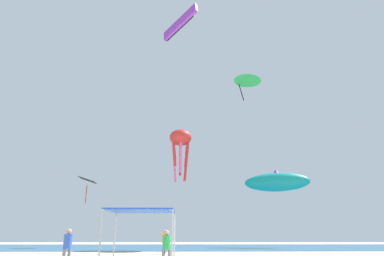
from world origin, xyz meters
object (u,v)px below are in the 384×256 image
(kite_parafoil_purple, at_px, (180,23))
(person_leftmost, at_px, (167,245))
(kite_diamond_black, at_px, (87,181))
(kite_inflatable_teal, at_px, (277,182))
(kite_octopus_red, at_px, (181,140))
(kite_delta_green, at_px, (247,79))
(person_near_tent, at_px, (68,244))
(person_central, at_px, (165,240))
(canopy_tent, at_px, (142,213))

(kite_parafoil_purple, bearing_deg, person_leftmost, 129.51)
(kite_diamond_black, bearing_deg, kite_inflatable_teal, -93.69)
(kite_octopus_red, relative_size, kite_delta_green, 1.26)
(kite_octopus_red, relative_size, kite_diamond_black, 1.89)
(kite_octopus_red, bearing_deg, kite_inflatable_teal, 169.32)
(person_near_tent, height_order, person_leftmost, person_near_tent)
(kite_octopus_red, bearing_deg, kite_delta_green, 162.01)
(person_central, xyz_separation_m, kite_parafoil_purple, (1.07, -1.10, 20.35))
(person_near_tent, height_order, kite_delta_green, kite_delta_green)
(person_leftmost, height_order, kite_delta_green, kite_delta_green)
(canopy_tent, xyz_separation_m, person_leftmost, (1.08, 2.21, -1.47))
(kite_inflatable_teal, bearing_deg, kite_octopus_red, 37.48)
(canopy_tent, xyz_separation_m, person_central, (0.33, 12.83, -1.38))
(person_leftmost, relative_size, kite_parafoil_purple, 0.49)
(canopy_tent, relative_size, kite_diamond_black, 0.93)
(kite_parafoil_purple, height_order, kite_delta_green, kite_parafoil_purple)
(kite_inflatable_teal, xyz_separation_m, kite_delta_green, (-3.66, -2.71, 13.59))
(person_central, bearing_deg, kite_parafoil_purple, -140.42)
(person_leftmost, distance_m, kite_octopus_red, 22.81)
(kite_parafoil_purple, distance_m, kite_octopus_red, 13.77)
(person_central, height_order, kite_parafoil_purple, kite_parafoil_purple)
(kite_octopus_red, bearing_deg, kite_diamond_black, -53.81)
(person_leftmost, bearing_deg, person_central, 84.96)
(canopy_tent, bearing_deg, kite_diamond_black, 111.76)
(person_central, bearing_deg, kite_delta_green, -45.73)
(canopy_tent, xyz_separation_m, kite_delta_green, (10.33, 24.30, 19.18))
(canopy_tent, height_order, kite_diamond_black, kite_diamond_black)
(canopy_tent, height_order, person_central, canopy_tent)
(person_central, height_order, kite_diamond_black, kite_diamond_black)
(person_leftmost, height_order, kite_octopus_red, kite_octopus_red)
(kite_diamond_black, relative_size, kite_delta_green, 0.67)
(kite_parafoil_purple, relative_size, kite_inflatable_teal, 0.41)
(person_near_tent, distance_m, kite_octopus_red, 23.46)
(person_central, height_order, kite_inflatable_teal, kite_inflatable_teal)
(kite_inflatable_teal, bearing_deg, person_near_tent, 69.92)
(canopy_tent, relative_size, person_central, 1.62)
(kite_delta_green, bearing_deg, person_central, -68.46)
(person_near_tent, bearing_deg, person_leftmost, 122.85)
(person_central, xyz_separation_m, kite_octopus_red, (1.05, 9.20, 11.20))
(canopy_tent, distance_m, kite_inflatable_teal, 30.92)
(kite_octopus_red, distance_m, kite_diamond_black, 13.67)
(person_leftmost, bearing_deg, kite_diamond_black, 106.53)
(person_near_tent, relative_size, kite_inflatable_teal, 0.21)
(kite_parafoil_purple, height_order, kite_diamond_black, kite_parafoil_purple)
(person_central, xyz_separation_m, kite_inflatable_teal, (13.65, 14.18, 6.98))
(person_leftmost, height_order, kite_parafoil_purple, kite_parafoil_purple)
(person_leftmost, distance_m, kite_inflatable_teal, 28.83)
(person_central, xyz_separation_m, kite_diamond_black, (-11.03, 13.97, 6.96))
(person_near_tent, height_order, kite_parafoil_purple, kite_parafoil_purple)
(canopy_tent, distance_m, kite_diamond_black, 29.40)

